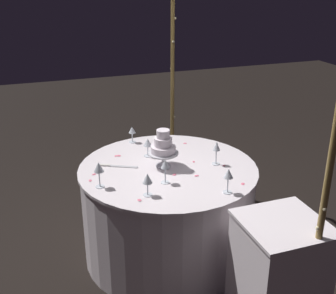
{
  "coord_description": "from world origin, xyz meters",
  "views": [
    {
      "loc": [
        2.66,
        -0.94,
        2.06
      ],
      "look_at": [
        0.0,
        0.0,
        0.89
      ],
      "focal_mm": 46.13,
      "sensor_mm": 36.0,
      "label": 1
    }
  ],
  "objects_px": {
    "tiered_cake": "(163,146)",
    "wine_glass_5": "(217,148)",
    "decorative_arch": "(229,58)",
    "wine_glass_6": "(228,175)",
    "cake_knife": "(115,166)",
    "wine_glass_4": "(165,165)",
    "main_table": "(168,211)",
    "wine_glass_3": "(99,168)",
    "side_table": "(277,277)",
    "wine_glass_0": "(132,131)",
    "wine_glass_2": "(147,179)",
    "wine_glass_1": "(148,143)"
  },
  "relations": [
    {
      "from": "wine_glass_3",
      "to": "wine_glass_5",
      "type": "distance_m",
      "value": 0.87
    },
    {
      "from": "decorative_arch",
      "to": "wine_glass_2",
      "type": "distance_m",
      "value": 1.01
    },
    {
      "from": "wine_glass_5",
      "to": "cake_knife",
      "type": "bearing_deg",
      "value": -106.1
    },
    {
      "from": "side_table",
      "to": "tiered_cake",
      "type": "relative_size",
      "value": 2.72
    },
    {
      "from": "side_table",
      "to": "wine_glass_5",
      "type": "bearing_deg",
      "value": -179.57
    },
    {
      "from": "wine_glass_1",
      "to": "wine_glass_6",
      "type": "xyz_separation_m",
      "value": [
        0.72,
        0.31,
        0.02
      ]
    },
    {
      "from": "wine_glass_0",
      "to": "cake_knife",
      "type": "bearing_deg",
      "value": -30.25
    },
    {
      "from": "wine_glass_0",
      "to": "wine_glass_2",
      "type": "relative_size",
      "value": 0.89
    },
    {
      "from": "decorative_arch",
      "to": "cake_knife",
      "type": "bearing_deg",
      "value": -99.61
    },
    {
      "from": "side_table",
      "to": "wine_glass_6",
      "type": "xyz_separation_m",
      "value": [
        -0.45,
        -0.12,
        0.48
      ]
    },
    {
      "from": "wine_glass_5",
      "to": "cake_knife",
      "type": "relative_size",
      "value": 0.65
    },
    {
      "from": "side_table",
      "to": "main_table",
      "type": "bearing_deg",
      "value": -159.31
    },
    {
      "from": "main_table",
      "to": "tiered_cake",
      "type": "bearing_deg",
      "value": -135.53
    },
    {
      "from": "wine_glass_2",
      "to": "wine_glass_4",
      "type": "xyz_separation_m",
      "value": [
        -0.13,
        0.16,
        0.02
      ]
    },
    {
      "from": "wine_glass_0",
      "to": "cake_knife",
      "type": "height_order",
      "value": "wine_glass_0"
    },
    {
      "from": "tiered_cake",
      "to": "wine_glass_5",
      "type": "distance_m",
      "value": 0.39
    },
    {
      "from": "wine_glass_2",
      "to": "cake_knife",
      "type": "distance_m",
      "value": 0.51
    },
    {
      "from": "wine_glass_6",
      "to": "cake_knife",
      "type": "bearing_deg",
      "value": -136.57
    },
    {
      "from": "wine_glass_4",
      "to": "tiered_cake",
      "type": "bearing_deg",
      "value": 164.14
    },
    {
      "from": "wine_glass_3",
      "to": "cake_knife",
      "type": "distance_m",
      "value": 0.35
    },
    {
      "from": "main_table",
      "to": "wine_glass_3",
      "type": "height_order",
      "value": "wine_glass_3"
    },
    {
      "from": "wine_glass_3",
      "to": "decorative_arch",
      "type": "bearing_deg",
      "value": 98.31
    },
    {
      "from": "decorative_arch",
      "to": "main_table",
      "type": "xyz_separation_m",
      "value": [
        0.0,
        -0.44,
        -1.12
      ]
    },
    {
      "from": "wine_glass_0",
      "to": "wine_glass_5",
      "type": "relative_size",
      "value": 0.76
    },
    {
      "from": "main_table",
      "to": "tiered_cake",
      "type": "relative_size",
      "value": 4.63
    },
    {
      "from": "tiered_cake",
      "to": "wine_glass_6",
      "type": "distance_m",
      "value": 0.58
    },
    {
      "from": "tiered_cake",
      "to": "cake_knife",
      "type": "distance_m",
      "value": 0.38
    },
    {
      "from": "wine_glass_3",
      "to": "wine_glass_5",
      "type": "relative_size",
      "value": 0.99
    },
    {
      "from": "main_table",
      "to": "cake_knife",
      "type": "distance_m",
      "value": 0.54
    },
    {
      "from": "tiered_cake",
      "to": "wine_glass_2",
      "type": "bearing_deg",
      "value": -31.56
    },
    {
      "from": "wine_glass_6",
      "to": "cake_knife",
      "type": "distance_m",
      "value": 0.87
    },
    {
      "from": "decorative_arch",
      "to": "wine_glass_6",
      "type": "relative_size",
      "value": 13.75
    },
    {
      "from": "wine_glass_6",
      "to": "decorative_arch",
      "type": "bearing_deg",
      "value": 156.67
    },
    {
      "from": "main_table",
      "to": "wine_glass_6",
      "type": "bearing_deg",
      "value": 25.4
    },
    {
      "from": "decorative_arch",
      "to": "wine_glass_2",
      "type": "relative_size",
      "value": 15.12
    },
    {
      "from": "decorative_arch",
      "to": "tiered_cake",
      "type": "xyz_separation_m",
      "value": [
        -0.03,
        -0.47,
        -0.6
      ]
    },
    {
      "from": "side_table",
      "to": "wine_glass_4",
      "type": "height_order",
      "value": "wine_glass_4"
    },
    {
      "from": "wine_glass_5",
      "to": "wine_glass_6",
      "type": "bearing_deg",
      "value": -15.57
    },
    {
      "from": "tiered_cake",
      "to": "wine_glass_3",
      "type": "height_order",
      "value": "tiered_cake"
    },
    {
      "from": "decorative_arch",
      "to": "tiered_cake",
      "type": "bearing_deg",
      "value": -93.2
    },
    {
      "from": "tiered_cake",
      "to": "wine_glass_3",
      "type": "relative_size",
      "value": 1.58
    },
    {
      "from": "wine_glass_5",
      "to": "side_table",
      "type": "bearing_deg",
      "value": 0.43
    },
    {
      "from": "wine_glass_1",
      "to": "wine_glass_2",
      "type": "height_order",
      "value": "wine_glass_2"
    },
    {
      "from": "wine_glass_1",
      "to": "wine_glass_5",
      "type": "distance_m",
      "value": 0.53
    },
    {
      "from": "side_table",
      "to": "wine_glass_5",
      "type": "height_order",
      "value": "wine_glass_5"
    },
    {
      "from": "decorative_arch",
      "to": "main_table",
      "type": "bearing_deg",
      "value": -89.85
    },
    {
      "from": "wine_glass_0",
      "to": "wine_glass_1",
      "type": "distance_m",
      "value": 0.32
    },
    {
      "from": "wine_glass_5",
      "to": "wine_glass_2",
      "type": "bearing_deg",
      "value": -64.95
    },
    {
      "from": "tiered_cake",
      "to": "wine_glass_6",
      "type": "bearing_deg",
      "value": 26.65
    },
    {
      "from": "main_table",
      "to": "decorative_arch",
      "type": "bearing_deg",
      "value": 90.15
    }
  ]
}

